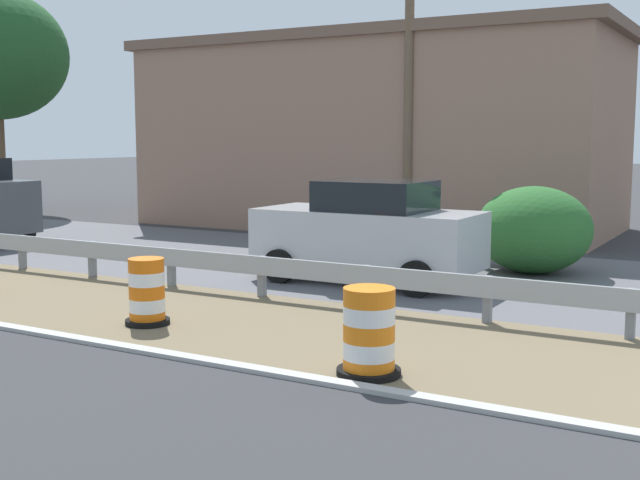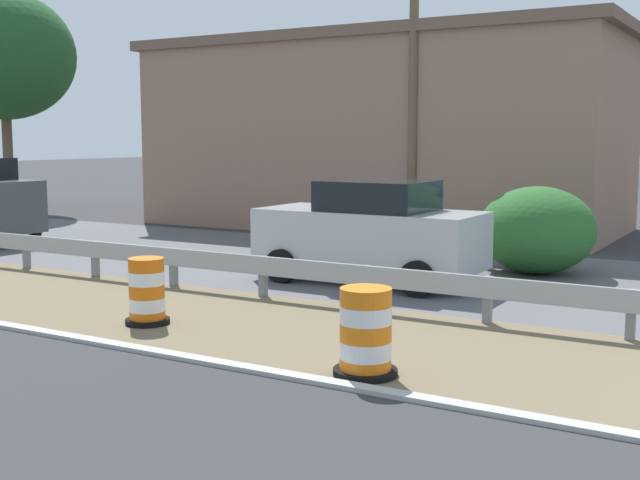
% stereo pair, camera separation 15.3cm
% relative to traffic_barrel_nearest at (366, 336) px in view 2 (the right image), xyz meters
% --- Properties ---
extents(traffic_barrel_nearest, '(0.75, 0.75, 1.03)m').
position_rel_traffic_barrel_nearest_xyz_m(traffic_barrel_nearest, '(0.00, 0.00, 0.00)').
color(traffic_barrel_nearest, orange).
rests_on(traffic_barrel_nearest, ground).
extents(traffic_barrel_close, '(0.65, 0.65, 0.98)m').
position_rel_traffic_barrel_nearest_xyz_m(traffic_barrel_close, '(0.68, 3.96, -0.02)').
color(traffic_barrel_close, orange).
rests_on(traffic_barrel_close, ground).
extents(car_lead_near_lane, '(2.00, 4.22, 1.93)m').
position_rel_traffic_barrel_nearest_xyz_m(car_lead_near_lane, '(5.45, 2.71, 0.50)').
color(car_lead_near_lane, silver).
rests_on(car_lead_near_lane, ground).
extents(roadside_shop_near, '(6.28, 14.49, 5.70)m').
position_rel_traffic_barrel_nearest_xyz_m(roadside_shop_near, '(14.34, 6.88, 2.40)').
color(roadside_shop_near, '#93705B').
rests_on(roadside_shop_near, ground).
extents(utility_pole_near, '(0.24, 1.80, 8.35)m').
position_rel_traffic_barrel_nearest_xyz_m(utility_pole_near, '(11.30, 4.50, 3.87)').
color(utility_pole_near, brown).
rests_on(utility_pole_near, ground).
extents(bush_roadside, '(2.31, 2.31, 1.76)m').
position_rel_traffic_barrel_nearest_xyz_m(bush_roadside, '(8.04, 0.30, 0.42)').
color(bush_roadside, '#286028').
rests_on(bush_roadside, ground).
extents(tree_roadside, '(5.10, 5.10, 7.94)m').
position_rel_traffic_barrel_nearest_xyz_m(tree_roadside, '(11.74, 20.77, 5.17)').
color(tree_roadside, brown).
rests_on(tree_roadside, ground).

